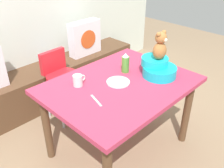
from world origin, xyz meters
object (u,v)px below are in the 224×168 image
ketchup_bottle (125,63)px  highchair (62,77)px  infant_seat_teal (158,68)px  pillow_floral_right (85,38)px  teddy_bear (160,46)px  coffee_mug (78,80)px  dinner_plate_near (118,82)px  book_stack (52,62)px  dining_table (120,93)px

ketchup_bottle → highchair: bearing=110.8°
infant_seat_teal → ketchup_bottle: 0.29m
pillow_floral_right → highchair: 0.81m
teddy_bear → coffee_mug: 0.75m
ketchup_bottle → coffee_mug: (-0.46, 0.11, -0.04)m
highchair → dinner_plate_near: highchair is taller
book_stack → dining_table: bearing=-94.7°
highchair → dinner_plate_near: size_ratio=3.95×
pillow_floral_right → highchair: size_ratio=0.56×
dining_table → ketchup_bottle: 0.29m
book_stack → coffee_mug: 1.11m
book_stack → ketchup_bottle: 1.16m
book_stack → dinner_plate_near: bearing=-95.1°
pillow_floral_right → dining_table: 1.35m
ketchup_bottle → coffee_mug: size_ratio=1.54×
pillow_floral_right → book_stack: pillow_floral_right is taller
pillow_floral_right → ketchup_bottle: 1.18m
highchair → infant_seat_teal: bearing=-66.1°
highchair → coffee_mug: size_ratio=6.58×
pillow_floral_right → book_stack: bearing=177.6°
book_stack → highchair: size_ratio=0.25×
dinner_plate_near → book_stack: bearing=84.9°
pillow_floral_right → book_stack: 0.54m
teddy_bear → dinner_plate_near: size_ratio=1.25×
infant_seat_teal → dining_table: bearing=157.9°
book_stack → dining_table: size_ratio=0.16×
ketchup_bottle → coffee_mug: 0.48m
ketchup_bottle → coffee_mug: ketchup_bottle is taller
book_stack → infant_seat_teal: bearing=-80.1°
dining_table → teddy_bear: teddy_bear is taller
teddy_bear → dining_table: bearing=157.9°
ketchup_bottle → dinner_plate_near: size_ratio=0.92×
dining_table → ketchup_bottle: (0.19, 0.11, 0.19)m
ketchup_bottle → dinner_plate_near: ketchup_bottle is taller
infant_seat_teal → dinner_plate_near: infant_seat_teal is taller
pillow_floral_right → coffee_mug: (-0.89, -0.98, 0.11)m
highchair → book_stack: bearing=68.4°
highchair → ketchup_bottle: bearing=-69.2°
highchair → teddy_bear: 1.13m
dining_table → infant_seat_teal: 0.41m
teddy_bear → ketchup_bottle: 0.35m
infant_seat_teal → ketchup_bottle: bearing=121.5°
infant_seat_teal → ketchup_bottle: ketchup_bottle is taller
pillow_floral_right → dinner_plate_near: size_ratio=2.20×
book_stack → teddy_bear: 1.48m
dinner_plate_near → coffee_mug: bearing=142.3°
infant_seat_teal → pillow_floral_right: bearing=78.6°
teddy_bear → dinner_plate_near: (-0.35, 0.16, -0.27)m
pillow_floral_right → dining_table: size_ratio=0.35×
ketchup_bottle → dining_table: bearing=-148.8°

